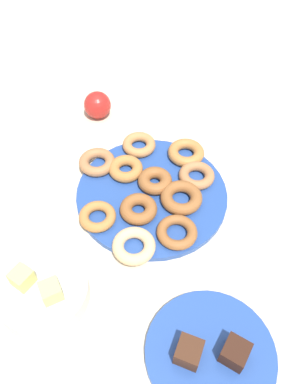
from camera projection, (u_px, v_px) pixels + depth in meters
The scene contains 20 objects.
ground_plane at pixel (152, 196), 0.93m from camera, with size 2.40×2.40×0.00m, color beige.
donut_plate at pixel (152, 194), 0.93m from camera, with size 0.35×0.35×0.01m, color #284C9E.
donut_0 at pixel (139, 145), 1.01m from camera, with size 0.08×0.08×0.02m, color #C6844C.
donut_1 at pixel (126, 169), 0.95m from camera, with size 0.08×0.08×0.03m, color #BC7A3D.
donut_2 at pixel (138, 209), 0.87m from camera, with size 0.08×0.08×0.03m, color #995B2D.
donut_3 at pixel (155, 181), 0.93m from camera, with size 0.08×0.08×0.03m, color #995B2D.
donut_4 at pixel (185, 152), 0.99m from camera, with size 0.09×0.09×0.03m, color #BC7A3D.
donut_5 at pixel (181, 198), 0.90m from camera, with size 0.10×0.10×0.03m, color #995B2D.
donut_6 at pixel (177, 232), 0.84m from camera, with size 0.09×0.09×0.02m, color #995B2D.
donut_7 at pixel (98, 216), 0.87m from camera, with size 0.08×0.08×0.02m, color #BC7A3D.
donut_8 at pixel (97, 162), 0.97m from camera, with size 0.09×0.09×0.02m, color #B27547.
donut_9 at pixel (134, 246), 0.82m from camera, with size 0.09×0.09×0.02m, color #EABC84.
donut_10 at pixel (197, 175), 0.94m from camera, with size 0.09×0.09×0.02m, color #B27547.
cake_plate at pixel (210, 353), 0.70m from camera, with size 0.23×0.23×0.01m, color #284C9E.
brownie_near at pixel (235, 353), 0.67m from camera, with size 0.04×0.05×0.04m, color #381E14.
brownie_far at pixel (189, 352), 0.68m from camera, with size 0.04×0.05×0.04m, color #472819.
fruit_bowl at pixel (43, 291), 0.76m from camera, with size 0.18×0.18×0.04m, color silver.
melon_chunk_left at pixel (51, 291), 0.71m from camera, with size 0.04×0.04×0.04m, color #DBD67A.
melon_chunk_right at pixel (22, 278), 0.73m from camera, with size 0.04×0.04×0.04m, color #DBD67A.
apple at pixel (97, 105), 1.09m from camera, with size 0.07×0.07×0.07m, color red.
Camera 1 is at (-0.33, 0.48, 0.73)m, focal length 37.07 mm.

